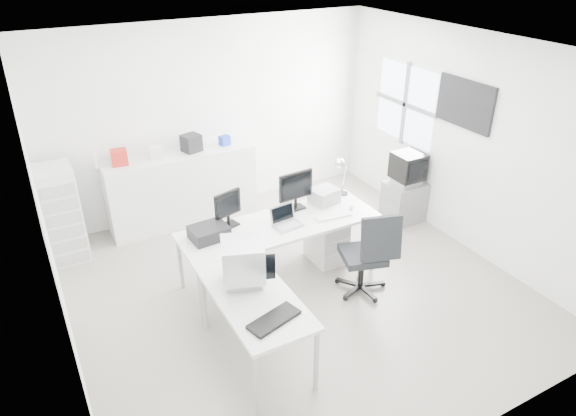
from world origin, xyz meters
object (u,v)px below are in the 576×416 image
lcd_monitor_large (296,191)px  sideboard (182,188)px  lcd_monitor_small (228,209)px  drawer_pedestal (327,239)px  office_chair (363,251)px  laptop (288,218)px  tv_cabinet (404,201)px  main_desk (280,250)px  filing_cabinet (62,214)px  side_desk (256,327)px  inkjet_printer (209,232)px  crt_monitor (243,263)px  laser_printer (324,196)px  crt_tv (408,169)px

lcd_monitor_large → sideboard: lcd_monitor_large is taller
sideboard → lcd_monitor_small: bearing=-88.7°
drawer_pedestal → office_chair: (0.01, -0.75, 0.24)m
laptop → tv_cabinet: (2.22, 0.50, -0.56)m
main_desk → filing_cabinet: filing_cabinet is taller
lcd_monitor_large → filing_cabinet: filing_cabinet is taller
side_desk → sideboard: sideboard is taller
side_desk → office_chair: (1.56, 0.40, 0.17)m
side_desk → lcd_monitor_small: lcd_monitor_small is taller
main_desk → inkjet_printer: (-0.85, 0.10, 0.45)m
main_desk → inkjet_printer: size_ratio=5.83×
inkjet_printer → office_chair: office_chair is taller
side_desk → crt_monitor: size_ratio=3.00×
tv_cabinet → side_desk: bearing=-154.3°
lcd_monitor_small → filing_cabinet: bearing=123.0°
drawer_pedestal → lcd_monitor_small: lcd_monitor_small is taller
side_desk → laser_printer: 2.13m
inkjet_printer → tv_cabinet: size_ratio=0.69×
office_chair → lcd_monitor_large: bearing=128.1°
laser_printer → office_chair: 0.97m
crt_monitor → office_chair: 1.63m
laser_printer → sideboard: size_ratio=0.16×
sideboard → tv_cabinet: bearing=-28.2°
laptop → tv_cabinet: size_ratio=0.58×
drawer_pedestal → laptop: laptop is taller
office_chair → tv_cabinet: 1.92m
drawer_pedestal → crt_monitor: 1.92m
main_desk → crt_tv: 2.35m
lcd_monitor_small → laptop: size_ratio=1.27×
crt_monitor → filing_cabinet: bearing=137.9°
side_desk → sideboard: 3.05m
inkjet_printer → lcd_monitor_small: size_ratio=0.93×
main_desk → inkjet_printer: 0.97m
laser_printer → filing_cabinet: 3.34m
crt_monitor → filing_cabinet: filing_cabinet is taller
crt_monitor → tv_cabinet: crt_monitor is taller
side_desk → main_desk: bearing=52.3°
tv_cabinet → crt_tv: crt_tv is taller
crt_tv → sideboard: bearing=151.8°
side_desk → drawer_pedestal: 1.93m
inkjet_printer → filing_cabinet: (-1.38, 1.62, -0.19)m
crt_monitor → side_desk: bearing=-70.4°
main_desk → crt_monitor: (-0.85, -0.85, 0.61)m
drawer_pedestal → sideboard: size_ratio=0.28×
drawer_pedestal → crt_monitor: bearing=-149.9°
tv_cabinet → laptop: bearing=-167.3°
sideboard → side_desk: bearing=-94.9°
crt_monitor → tv_cabinet: size_ratio=0.78×
drawer_pedestal → crt_monitor: (-1.55, -0.90, 0.68)m
filing_cabinet → side_desk: bearing=-63.9°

